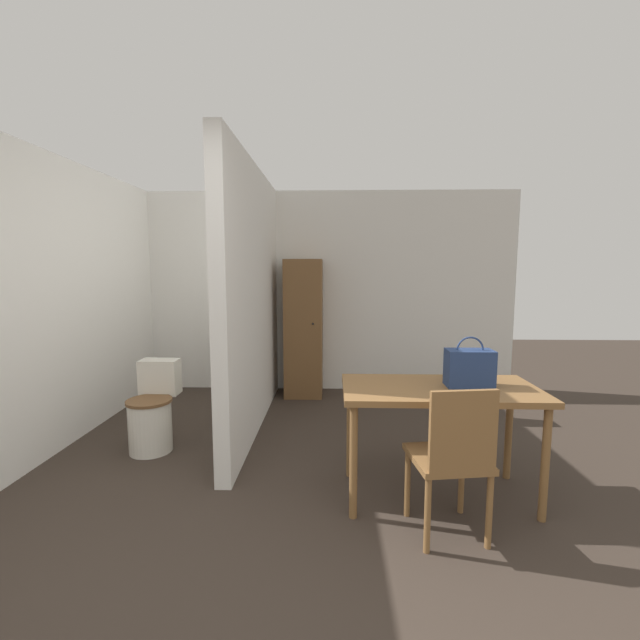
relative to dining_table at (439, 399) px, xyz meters
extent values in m
cube|color=white|center=(-0.99, 2.67, 0.57)|extent=(5.09, 0.12, 2.50)
cube|color=white|center=(-3.09, 0.58, 0.57)|extent=(0.12, 5.05, 2.50)
cube|color=white|center=(-1.48, 1.32, 0.57)|extent=(0.12, 2.58, 2.50)
cube|color=brown|center=(0.00, 0.00, 0.07)|extent=(1.29, 0.66, 0.04)
cylinder|color=brown|center=(-0.58, -0.27, -0.32)|extent=(0.05, 0.05, 0.73)
cylinder|color=brown|center=(0.58, -0.27, -0.32)|extent=(0.05, 0.05, 0.73)
cylinder|color=brown|center=(-0.58, 0.27, -0.32)|extent=(0.05, 0.05, 0.73)
cylinder|color=brown|center=(0.58, 0.27, -0.32)|extent=(0.05, 0.05, 0.73)
cube|color=brown|center=(-0.04, -0.39, -0.23)|extent=(0.47, 0.47, 0.04)
cube|color=brown|center=(-0.02, -0.58, 0.01)|extent=(0.37, 0.08, 0.44)
cylinder|color=brown|center=(-0.24, -0.24, -0.46)|extent=(0.04, 0.04, 0.43)
cylinder|color=brown|center=(0.11, -0.19, -0.46)|extent=(0.04, 0.04, 0.43)
cylinder|color=brown|center=(-0.19, -0.59, -0.46)|extent=(0.04, 0.04, 0.43)
cylinder|color=brown|center=(0.16, -0.54, -0.46)|extent=(0.04, 0.04, 0.43)
cylinder|color=silver|center=(-2.26, 0.66, -0.47)|extent=(0.35, 0.35, 0.43)
cylinder|color=brown|center=(-2.26, 0.66, -0.24)|extent=(0.37, 0.37, 0.02)
cube|color=silver|center=(-2.26, 0.90, -0.10)|extent=(0.33, 0.18, 0.31)
cube|color=navy|center=(0.19, 0.02, 0.21)|extent=(0.30, 0.16, 0.25)
torus|color=navy|center=(0.19, 0.02, 0.33)|extent=(0.18, 0.01, 0.18)
cube|color=brown|center=(-1.07, 2.35, 0.15)|extent=(0.45, 0.47, 1.66)
sphere|color=black|center=(-0.94, 2.11, 0.23)|extent=(0.02, 0.02, 0.02)
cube|color=#BCBCC1|center=(0.76, 1.54, -0.38)|extent=(0.32, 0.18, 0.60)
camera|label=1|loc=(-0.71, -2.79, 0.87)|focal=24.00mm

